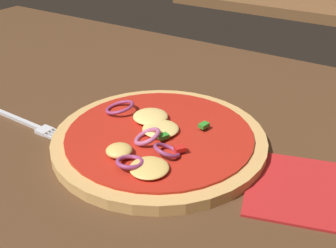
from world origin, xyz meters
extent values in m
cube|color=#4C301C|center=(0.00, 0.00, 0.01)|extent=(1.46, 0.82, 0.03)
cylinder|color=tan|center=(0.03, 0.01, 0.04)|extent=(0.27, 0.27, 0.01)
cylinder|color=red|center=(0.03, 0.01, 0.04)|extent=(0.24, 0.24, 0.00)
ellipsoid|color=#EFCC72|center=(0.03, 0.02, 0.05)|extent=(0.05, 0.05, 0.01)
ellipsoid|color=#EFCC72|center=(0.01, 0.04, 0.05)|extent=(0.05, 0.05, 0.01)
ellipsoid|color=#E5BC60|center=(0.02, -0.05, 0.05)|extent=(0.03, 0.03, 0.01)
ellipsoid|color=#E5BC60|center=(0.07, -0.06, 0.05)|extent=(0.04, 0.04, 0.01)
torus|color=#93386B|center=(-0.04, 0.03, 0.05)|extent=(0.05, 0.05, 0.02)
torus|color=#93386B|center=(0.07, -0.02, 0.05)|extent=(0.04, 0.04, 0.02)
torus|color=#B25984|center=(0.03, -0.01, 0.05)|extent=(0.05, 0.05, 0.02)
torus|color=#93386B|center=(0.05, -0.07, 0.05)|extent=(0.04, 0.04, 0.01)
cube|color=#2D8C28|center=(0.05, 0.00, 0.05)|extent=(0.01, 0.02, 0.01)
cube|color=red|center=(0.08, -0.01, 0.05)|extent=(0.01, 0.02, 0.01)
cube|color=#2D8C28|center=(0.08, 0.05, 0.05)|extent=(0.01, 0.01, 0.01)
cube|color=silver|center=(-0.18, -0.04, 0.03)|extent=(0.11, 0.01, 0.01)
cube|color=silver|center=(-0.11, -0.05, 0.03)|extent=(0.02, 0.02, 0.01)
cube|color=silver|center=(-0.08, -0.05, 0.03)|extent=(0.04, 0.00, 0.00)
cube|color=silver|center=(-0.08, -0.05, 0.03)|extent=(0.04, 0.00, 0.00)
cube|color=silver|center=(-0.08, -0.04, 0.03)|extent=(0.04, 0.00, 0.00)
cube|color=silver|center=(-0.08, -0.04, 0.03)|extent=(0.04, 0.00, 0.00)
cube|color=#B21E1E|center=(0.23, 0.02, 0.03)|extent=(0.18, 0.16, 0.00)
camera|label=1|loc=(0.28, -0.35, 0.31)|focal=43.15mm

